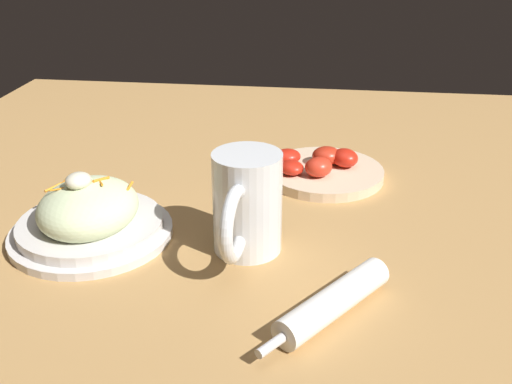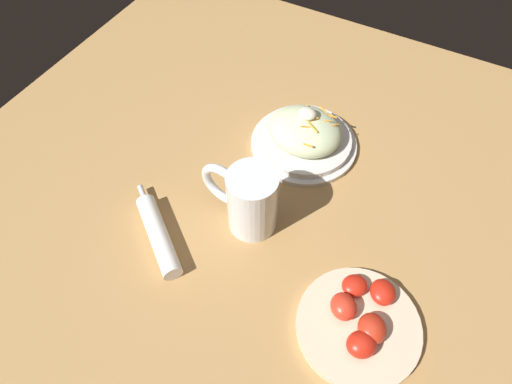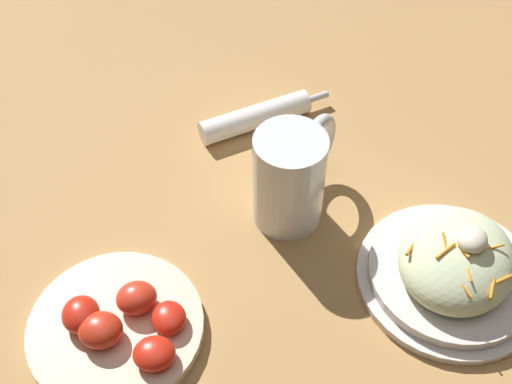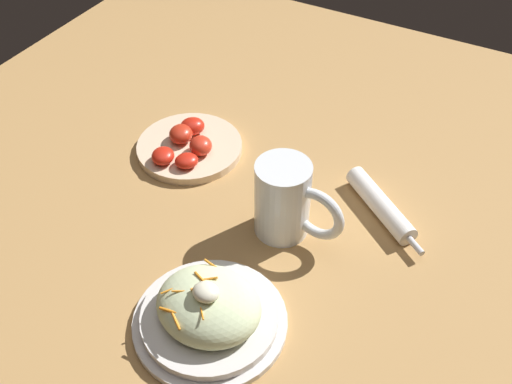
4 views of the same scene
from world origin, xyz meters
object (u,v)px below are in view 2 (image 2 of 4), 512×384
Objects in this scene: beer_mug at (250,202)px; napkin_roll at (158,235)px; salad_plate at (305,136)px; tomato_plate at (359,323)px.

napkin_roll is at bearing 42.07° from beer_mug.
salad_plate is 0.22m from beer_mug.
tomato_plate is (-0.25, 0.09, -0.05)m from beer_mug.
salad_plate is at bearing -52.21° from tomato_plate.
napkin_roll is at bearing 67.99° from salad_plate.
salad_plate is 0.39m from tomato_plate.
beer_mug reaches higher than napkin_roll.
napkin_roll is (0.13, 0.33, -0.01)m from salad_plate.
salad_plate reaches higher than napkin_roll.
tomato_plate is at bearing -176.83° from napkin_roll.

